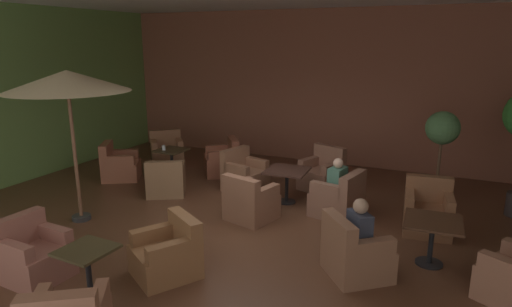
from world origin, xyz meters
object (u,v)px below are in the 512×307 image
Objects in this scene: armchair_front_left_west at (223,161)px; cafe_table_rear_right at (287,176)px; cafe_table_front_right at (432,230)px; patio_umbrella_tall_red at (67,82)px; armchair_front_left_north at (167,152)px; armchair_mid_center_east at (168,254)px; armchair_rear_right_east at (250,203)px; armchair_rear_right_west at (322,174)px; cafe_table_mid_center at (87,261)px; armchair_rear_right_north at (244,176)px; armchair_front_left_south at (166,181)px; iced_drink_cup at (164,148)px; patron_blue_shirt at (360,225)px; armchair_front_left_east at (119,166)px; armchair_front_right_east at (428,213)px; cafe_table_front_left at (172,157)px; armchair_rear_right_south at (339,199)px; armchair_front_right_south at (355,254)px; armchair_mid_center_south at (34,256)px; potted_tree_left_corner at (442,136)px; patron_by_window at (337,178)px.

cafe_table_rear_right is (2.04, -1.12, 0.22)m from armchair_front_left_west.
cafe_table_front_right is 0.31× the size of patio_umbrella_tall_red.
armchair_mid_center_east is at bearing -54.09° from armchair_front_left_north.
armchair_rear_right_west is at bearing 71.98° from armchair_rear_right_east.
armchair_rear_right_east is at bearing -108.02° from armchair_rear_right_west.
armchair_rear_right_north reaches higher than cafe_table_mid_center.
armchair_front_left_south is 1.23m from iced_drink_cup.
patron_blue_shirt reaches higher than iced_drink_cup.
armchair_front_left_east is 4.95m from cafe_table_mid_center.
armchair_front_right_east is at bearing 3.62° from armchair_front_left_south.
armchair_rear_right_south is at bearing -9.10° from cafe_table_front_left.
armchair_rear_right_east is at bearing -26.00° from iced_drink_cup.
armchair_front_left_north is 1.12× the size of armchair_rear_right_north.
iced_drink_cup is (-2.83, 1.38, 0.40)m from armchair_rear_right_east.
armchair_rear_right_north is 3.86m from patron_blue_shirt.
armchair_front_right_south is 2.39m from armchair_rear_right_east.
armchair_front_left_west is at bearing 151.45° from cafe_table_front_right.
armchair_front_right_south is at bearing 1.31° from patio_umbrella_tall_red.
cafe_table_rear_right is at bearing -5.65° from iced_drink_cup.
armchair_front_left_east is 0.98× the size of armchair_front_left_west.
cafe_table_front_left is 0.83× the size of cafe_table_front_right.
cafe_table_front_right is (4.76, -2.59, 0.21)m from armchair_front_left_west.
armchair_front_left_south is 1.51× the size of patron_blue_shirt.
armchair_front_left_south is 3.26m from armchair_rear_right_west.
armchair_mid_center_south reaches higher than armchair_rear_right_east.
armchair_front_left_west is at bearing 139.05° from armchair_front_right_south.
cafe_table_front_left is 4.59m from armchair_mid_center_south.
armchair_front_left_west reaches higher than armchair_front_left_north.
armchair_front_left_east is 1.11× the size of armchair_rear_right_north.
armchair_front_right_east reaches higher than cafe_table_mid_center.
cafe_table_front_right is 1.21× the size of cafe_table_mid_center.
armchair_front_left_south is at bearing -102.12° from armchair_front_left_west.
armchair_rear_right_south is at bearing 177.79° from armchair_front_right_east.
armchair_front_left_north is at bearing 116.97° from cafe_table_mid_center.
armchair_rear_right_west is (-2.31, 2.50, -0.19)m from cafe_table_front_right.
iced_drink_cup is (0.65, -0.99, 0.40)m from armchair_front_left_north.
armchair_front_left_north reaches higher than armchair_front_left_south.
armchair_mid_center_south reaches higher than cafe_table_rear_right.
cafe_table_mid_center is 0.38× the size of potted_tree_left_corner.
cafe_table_front_right is 7.31× the size of iced_drink_cup.
armchair_front_left_west is at bearing 74.45° from patio_umbrella_tall_red.
patron_by_window is 5.74× the size of iced_drink_cup.
patron_blue_shirt reaches higher than patron_by_window.
armchair_rear_right_north is (-0.60, 3.54, 0.03)m from armchair_mid_center_east.
cafe_table_mid_center is at bearing -146.09° from armchair_front_right_south.
cafe_table_rear_right is 0.47× the size of potted_tree_left_corner.
cafe_table_front_left is at bearing 172.74° from armchair_front_right_east.
patio_umbrella_tall_red is at bearing 119.27° from armchair_mid_center_south.
armchair_rear_right_north is (1.91, -0.12, -0.16)m from cafe_table_front_left.
armchair_front_left_east is 0.97× the size of armchair_front_right_south.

